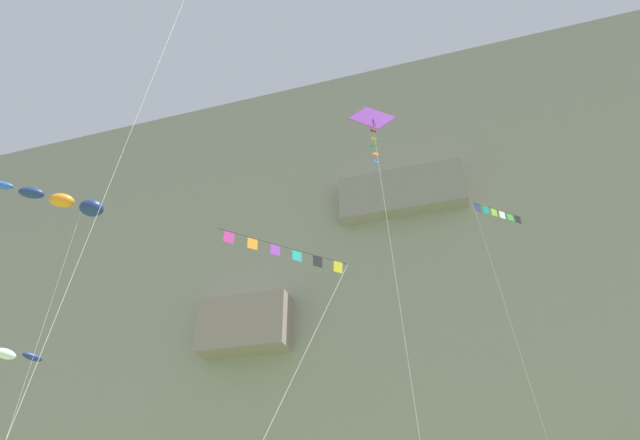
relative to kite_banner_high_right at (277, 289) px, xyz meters
name	(u,v)px	position (x,y,z in m)	size (l,w,h in m)	color
cliff_face	(422,299)	(-1.47, 59.19, 25.45)	(180.00, 26.92, 70.96)	gray
kite_banner_high_right	(277,289)	(0.00, 0.00, 0.00)	(3.38, 4.57, 11.38)	black
kite_banner_mid_right	(501,227)	(7.52, 18.90, 11.89)	(2.99, 2.70, 23.23)	black
kite_windsock_far_left	(64,201)	(-16.57, 7.99, 11.42)	(5.37, 4.47, 21.94)	navy
kite_diamond_front_field	(373,125)	(1.65, 7.59, 12.13)	(2.84, 3.59, 23.76)	purple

